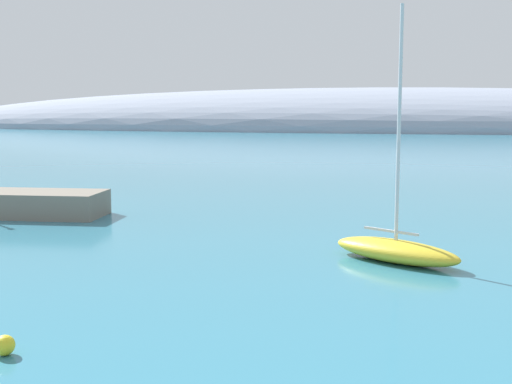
# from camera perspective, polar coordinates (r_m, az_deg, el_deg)

# --- Properties ---
(distant_ridge) EXTENTS (320.34, 79.00, 26.25)m
(distant_ridge) POSITION_cam_1_polar(r_m,az_deg,el_deg) (214.74, 8.74, 5.40)
(distant_ridge) COLOR #8E99AD
(distant_ridge) RESTS_ON ground
(sailboat_yellow_mid_mooring) EXTENTS (6.07, 4.45, 10.67)m
(sailboat_yellow_mid_mooring) POSITION_cam_1_polar(r_m,az_deg,el_deg) (28.55, 11.99, -4.79)
(sailboat_yellow_mid_mooring) COLOR yellow
(sailboat_yellow_mid_mooring) RESTS_ON water
(mooring_buoy_yellow) EXTENTS (0.55, 0.55, 0.55)m
(mooring_buoy_yellow) POSITION_cam_1_polar(r_m,az_deg,el_deg) (18.96, -20.92, -12.28)
(mooring_buoy_yellow) COLOR yellow
(mooring_buoy_yellow) RESTS_ON water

